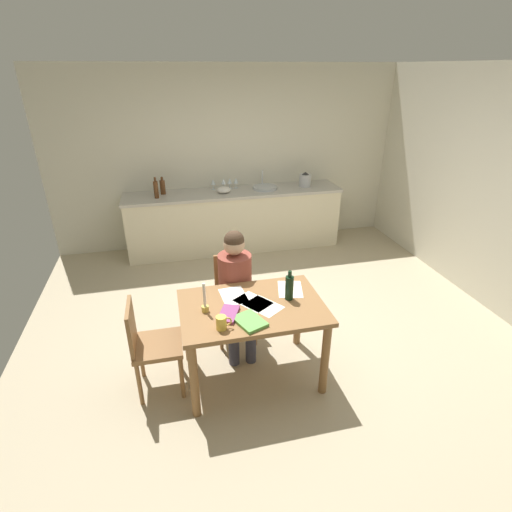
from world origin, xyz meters
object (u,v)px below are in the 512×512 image
Objects in this scene: sink_unit at (265,187)px; bottle_vinegar at (163,187)px; person_seated at (236,284)px; wine_glass_back_left at (224,182)px; wine_glass_near_sink at (236,181)px; wine_glass_by_kettle at (230,181)px; mixing_bowl at (224,190)px; chair_side_empty at (150,343)px; candlestick at (205,304)px; chair_at_table at (234,294)px; dining_table at (252,317)px; book_cookery at (250,321)px; bottle_oil at (156,189)px; wine_bottle_on_table at (289,287)px; stovetop_kettle at (305,180)px; coffee_mug at (222,323)px; wine_glass_back_right at (213,182)px; book_magazine at (229,314)px.

bottle_vinegar is (-1.48, 0.08, 0.08)m from sink_unit.
wine_glass_back_left is (0.29, 2.45, 0.33)m from person_seated.
wine_glass_near_sink is 1.00× the size of wine_glass_by_kettle.
mixing_bowl is at bearing -136.34° from wine_glass_near_sink.
chair_side_empty is 3.16m from wine_glass_back_left.
wine_glass_by_kettle reaches higher than candlestick.
wine_glass_near_sink is at bearing 78.54° from chair_at_table.
person_seated reaches higher than wine_glass_near_sink.
book_cookery is at bearing -107.16° from dining_table.
bottle_oil is (0.13, 2.68, 0.55)m from chair_side_empty.
sink_unit is at bearing 66.37° from candlestick.
wine_bottle_on_table reaches higher than book_cookery.
stovetop_kettle is at bearing 41.04° from book_cookery.
person_seated is 2.35m from bottle_oil.
candlestick reaches higher than mixing_bowl.
dining_table is 2.84m from bottle_oil.
stovetop_kettle is (1.13, 2.77, 0.14)m from wine_bottle_on_table.
coffee_mug is 0.47× the size of candlestick.
mixing_bowl is at bearing -9.77° from bottle_vinegar.
wine_bottle_on_table reaches higher than chair_at_table.
wine_bottle_on_table is at bearing -91.94° from wine_glass_near_sink.
wine_glass_near_sink is (0.72, 3.21, 0.21)m from coffee_mug.
coffee_mug is at bearing -99.50° from wine_glass_back_left.
wine_glass_back_left is at bearing 4.09° from bottle_vinegar.
sink_unit is 0.77m from wine_glass_back_right.
person_seated is at bearing 94.92° from dining_table.
wine_bottle_on_table is 1.21× the size of stovetop_kettle.
wine_glass_back_right is (0.48, 2.95, 0.19)m from candlestick.
book_magazine is 0.99× the size of bottle_vinegar.
book_cookery is at bearing -146.67° from wine_bottle_on_table.
dining_table is 6.18× the size of mixing_bowl.
bottle_oil reaches higher than chair_side_empty.
coffee_mug is at bearing -99.53° from mixing_bowl.
person_seated reaches higher than book_magazine.
wine_bottle_on_table is 2.72m from mixing_bowl.
wine_bottle_on_table is 0.74× the size of sink_unit.
dining_table is 4.89× the size of bottle_vinegar.
sink_unit reaches higher than wine_bottle_on_table.
chair_at_table is 2.40m from wine_glass_by_kettle.
candlestick is at bearing -85.05° from bottle_vinegar.
book_cookery is (0.14, -0.13, -0.00)m from book_magazine.
bottle_oil is 1.50× the size of mixing_bowl.
wine_glass_by_kettle is 1.00× the size of wine_glass_back_left.
candlestick is 2.81m from mixing_bowl.
bottle_oil is 1.89× the size of wine_glass_back_right.
stovetop_kettle reaches higher than coffee_mug.
candlestick is 1.03× the size of book_cookery.
wine_glass_back_left is (0.03, 0.21, 0.06)m from mixing_bowl.
stovetop_kettle reaches higher than wine_glass_back_left.
wine_glass_by_kettle is at bearing 81.26° from person_seated.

